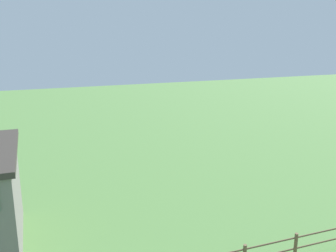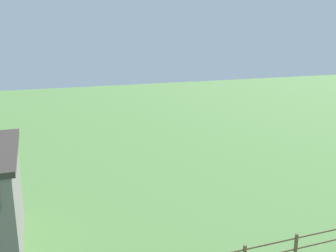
# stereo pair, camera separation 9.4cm
# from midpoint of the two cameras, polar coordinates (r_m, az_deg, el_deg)

# --- Properties ---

